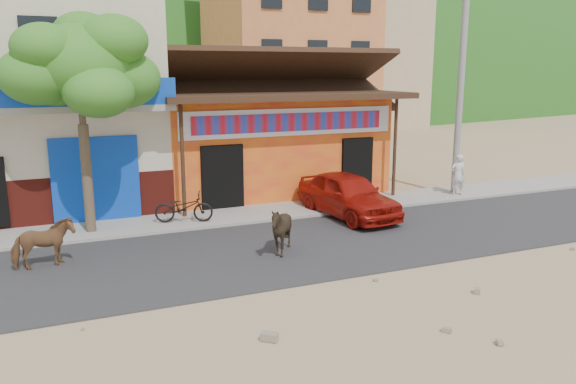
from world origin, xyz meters
The scene contains 15 objects.
ground centered at (0.00, 0.00, 0.00)m, with size 120.00×120.00×0.00m, color #9E825B.
road centered at (0.00, 2.50, 0.02)m, with size 60.00×5.00×0.04m, color #28282B.
sidewalk centered at (0.00, 6.00, 0.06)m, with size 60.00×2.00×0.12m, color gray.
dance_club centered at (2.00, 10.00, 1.80)m, with size 8.00×6.00×3.60m, color orange.
cafe_building centered at (-5.50, 10.00, 3.50)m, with size 7.00×6.00×7.00m, color beige.
apartment_front centered at (9.00, 24.00, 6.00)m, with size 9.00×9.00×12.00m, color #CC723F.
apartment_rear centered at (18.00, 30.00, 5.00)m, with size 8.00×8.00×10.00m, color tan.
hillside centered at (0.00, 70.00, 12.00)m, with size 100.00×40.00×24.00m, color #194C14.
tree centered at (-4.60, 5.80, 3.12)m, with size 3.00×3.00×6.00m, color #2D721E, non-canonical shape.
utility_pole centered at (8.20, 6.00, 4.12)m, with size 0.24×0.24×8.00m, color gray.
cow_tan centered at (-5.79, 3.31, 0.62)m, with size 0.62×1.37×1.16m, color brown.
cow_dark centered at (-0.34, 2.05, 0.67)m, with size 1.02×1.15×1.27m, color black.
red_car centered at (3.01, 4.73, 0.74)m, with size 1.64×4.08×1.39m, color #9D130B.
scooter centered at (-1.97, 5.72, 0.57)m, with size 0.59×1.71×0.90m, color black.
pedestrian centered at (8.00, 5.60, 0.86)m, with size 0.54×0.35×1.48m, color silver.
Camera 1 is at (-5.37, -10.38, 4.59)m, focal length 35.00 mm.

